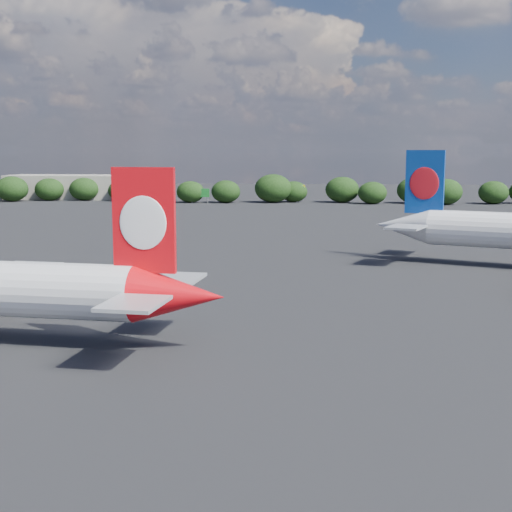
# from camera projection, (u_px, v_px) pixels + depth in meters

# --- Properties ---
(ground) EXTENTS (500.00, 500.00, 0.00)m
(ground) POSITION_uv_depth(u_px,v_px,m) (181.00, 261.00, 105.94)
(ground) COLOR black
(ground) RESTS_ON ground
(terminal_building) EXTENTS (42.00, 16.00, 8.00)m
(terminal_building) POSITION_uv_depth(u_px,v_px,m) (72.00, 187.00, 241.69)
(terminal_building) COLOR gray
(terminal_building) RESTS_ON ground
(highway_sign) EXTENTS (6.00, 0.30, 4.50)m
(highway_sign) POSITION_uv_depth(u_px,v_px,m) (200.00, 193.00, 221.43)
(highway_sign) COLOR #146720
(highway_sign) RESTS_ON ground
(billboard_yellow) EXTENTS (5.00, 0.30, 5.50)m
(billboard_yellow) POSITION_uv_depth(u_px,v_px,m) (297.00, 190.00, 224.27)
(billboard_yellow) COLOR gold
(billboard_yellow) RESTS_ON ground
(horizon_treeline) EXTENTS (205.10, 15.63, 8.93)m
(horizon_treeline) POSITION_uv_depth(u_px,v_px,m) (295.00, 190.00, 222.50)
(horizon_treeline) COLOR black
(horizon_treeline) RESTS_ON ground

